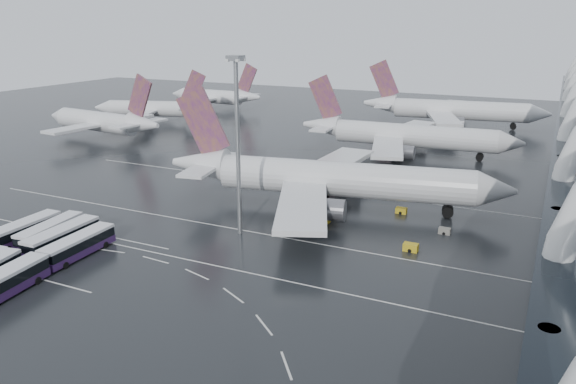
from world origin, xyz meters
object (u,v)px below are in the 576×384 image
at_px(airliner_gate_c, 450,110).
at_px(gse_cart_belly_a, 411,247).
at_px(airliner_gate_b, 403,136).
at_px(bus_row_near_b, 50,231).
at_px(floodlight_mast, 237,125).
at_px(bus_row_near_c, 62,237).
at_px(bus_row_far_c, 2,284).
at_px(jet_remote_mid, 154,109).
at_px(gse_cart_belly_e, 401,210).
at_px(jet_remote_west, 104,122).
at_px(gse_cart_belly_c, 325,219).
at_px(bus_row_near_a, 23,231).
at_px(bus_row_near_d, 78,245).
at_px(jet_remote_far, 216,97).
at_px(gse_cart_belly_b, 445,231).
at_px(airliner_main, 327,179).

relative_size(airliner_gate_c, gse_cart_belly_a, 27.09).
xyz_separation_m(airliner_gate_b, bus_row_near_b, (-34.18, -84.06, -3.28)).
xyz_separation_m(floodlight_mast, gse_cart_belly_a, (27.14, 4.77, -17.34)).
bearing_deg(bus_row_near_c, bus_row_far_c, -161.26).
distance_m(jet_remote_mid, gse_cart_belly_e, 117.09).
relative_size(jet_remote_west, bus_row_far_c, 3.33).
relative_size(bus_row_near_c, gse_cart_belly_c, 6.81).
bearing_deg(bus_row_near_a, jet_remote_west, 32.95).
relative_size(bus_row_near_d, gse_cart_belly_c, 6.64).
xyz_separation_m(jet_remote_far, bus_row_near_a, (49.43, -132.77, -2.95)).
xyz_separation_m(jet_remote_mid, gse_cart_belly_c, (91.12, -68.04, -4.12)).
height_order(bus_row_far_c, floodlight_mast, floodlight_mast).
distance_m(jet_remote_west, floodlight_mast, 90.21).
bearing_deg(floodlight_mast, bus_row_near_b, -147.01).
xyz_separation_m(airliner_gate_c, gse_cart_belly_c, (-1.84, -104.14, -4.78)).
bearing_deg(gse_cart_belly_a, airliner_gate_b, 105.96).
distance_m(bus_row_near_c, gse_cart_belly_e, 57.56).
relative_size(airliner_gate_b, bus_row_near_d, 4.39).
height_order(airliner_gate_b, bus_row_far_c, airliner_gate_b).
xyz_separation_m(bus_row_near_c, gse_cart_belly_b, (51.59, 31.76, -1.28)).
relative_size(airliner_main, bus_row_near_d, 4.91).
bearing_deg(jet_remote_mid, jet_remote_west, 82.32).
distance_m(floodlight_mast, gse_cart_belly_e, 34.82).
bearing_deg(gse_cart_belly_e, jet_remote_west, 164.13).
distance_m(airliner_gate_c, gse_cart_belly_a, 111.37).
height_order(jet_remote_far, bus_row_near_d, jet_remote_far).
bearing_deg(gse_cart_belly_c, bus_row_near_b, -142.62).
bearing_deg(gse_cart_belly_c, bus_row_near_d, -132.53).
height_order(airliner_gate_b, airliner_gate_c, airliner_gate_c).
bearing_deg(airliner_main, floodlight_mast, -122.76).
height_order(jet_remote_west, gse_cart_belly_b, jet_remote_west).
bearing_deg(bus_row_near_c, floodlight_mast, -52.74).
bearing_deg(airliner_gate_b, bus_row_near_c, -112.79).
height_order(bus_row_near_a, bus_row_far_c, bus_row_far_c).
bearing_deg(gse_cart_belly_e, gse_cart_belly_c, -135.81).
bearing_deg(bus_row_near_d, airliner_gate_b, -19.16).
relative_size(airliner_gate_b, bus_row_near_a, 4.34).
bearing_deg(jet_remote_west, floodlight_mast, 153.10).
relative_size(jet_remote_far, bus_row_near_b, 3.28).
bearing_deg(bus_row_near_b, airliner_main, -49.24).
bearing_deg(airliner_gate_c, bus_row_near_d, -109.20).
xyz_separation_m(airliner_main, gse_cart_belly_a, (19.48, -13.94, -4.84)).
relative_size(bus_row_near_b, bus_row_near_d, 0.98).
distance_m(airliner_gate_b, gse_cart_belly_a, 65.69).
bearing_deg(airliner_gate_b, jet_remote_mid, 169.71).
distance_m(jet_remote_far, gse_cart_belly_a, 152.46).
height_order(airliner_main, floodlight_mast, floodlight_mast).
bearing_deg(bus_row_near_d, gse_cart_belly_b, -57.49).
bearing_deg(airliner_main, gse_cart_belly_a, -46.10).
distance_m(bus_row_near_a, gse_cart_belly_a, 60.59).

